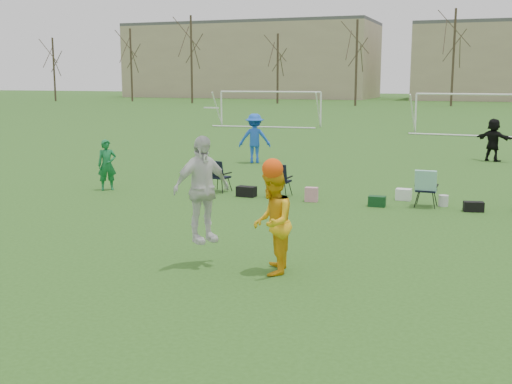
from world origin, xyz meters
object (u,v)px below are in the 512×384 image
at_px(fielder_green_near, 107,165).
at_px(fielder_blue, 255,138).
at_px(center_contest, 239,205).
at_px(goal_left, 270,99).
at_px(goal_mid, 477,102).
at_px(fielder_black, 493,140).

height_order(fielder_green_near, fielder_blue, fielder_blue).
height_order(fielder_blue, center_contest, center_contest).
height_order(fielder_green_near, center_contest, center_contest).
height_order(fielder_green_near, goal_left, goal_left).
bearing_deg(goal_mid, fielder_blue, -110.70).
relative_size(fielder_green_near, fielder_black, 0.88).
bearing_deg(fielder_green_near, goal_left, 58.44).
relative_size(center_contest, goal_left, 0.39).
bearing_deg(fielder_green_near, goal_mid, 28.01).
xyz_separation_m(fielder_blue, fielder_black, (9.03, 3.91, -0.11)).
bearing_deg(goal_mid, goal_left, 175.87).
bearing_deg(fielder_blue, center_contest, 91.27).
relative_size(fielder_black, goal_left, 0.24).
bearing_deg(fielder_blue, fielder_black, -174.73).
distance_m(fielder_black, goal_mid, 13.46).
xyz_separation_m(fielder_green_near, center_contest, (6.87, -6.29, 0.40)).
bearing_deg(goal_left, fielder_blue, -77.58).
height_order(center_contest, goal_left, center_contest).
bearing_deg(center_contest, fielder_black, 76.83).
xyz_separation_m(fielder_black, goal_left, (-15.08, 15.37, 1.04)).
height_order(fielder_black, goal_mid, goal_mid).
bearing_deg(center_contest, fielder_blue, 109.41).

